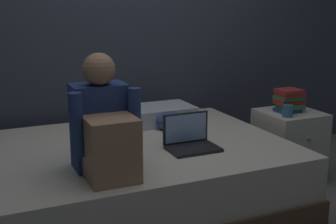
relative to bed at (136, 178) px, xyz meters
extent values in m
plane|color=gray|center=(0.20, -0.30, -0.23)|extent=(8.00, 8.00, 0.00)
cube|color=#383D4C|center=(0.20, 0.90, 1.12)|extent=(5.60, 0.10, 2.70)
cube|color=brown|center=(0.00, 0.00, -0.14)|extent=(2.00, 1.50, 0.19)
cube|color=beige|center=(0.00, 0.00, 0.10)|extent=(1.96, 1.46, 0.28)
cube|color=beige|center=(1.30, 0.03, 0.05)|extent=(0.44, 0.44, 0.56)
sphere|color=gray|center=(1.30, -0.19, 0.17)|extent=(0.04, 0.04, 0.04)
cube|color=navy|center=(-0.33, -0.31, 0.48)|extent=(0.30, 0.20, 0.48)
sphere|color=#A87C5E|center=(-0.33, -0.34, 0.80)|extent=(0.18, 0.18, 0.18)
cube|color=#A87C5E|center=(-0.33, -0.53, 0.41)|extent=(0.26, 0.24, 0.34)
cylinder|color=navy|center=(-0.49, -0.45, 0.54)|extent=(0.07, 0.07, 0.34)
cylinder|color=navy|center=(-0.17, -0.45, 0.54)|extent=(0.07, 0.07, 0.34)
cube|color=black|center=(0.29, -0.27, 0.25)|extent=(0.32, 0.22, 0.02)
cube|color=black|center=(0.29, -0.16, 0.36)|extent=(0.32, 0.01, 0.20)
cube|color=#8CB2EA|center=(0.29, -0.16, 0.36)|extent=(0.29, 0.00, 0.18)
cube|color=silver|center=(0.34, 0.45, 0.30)|extent=(0.56, 0.36, 0.13)
cube|color=#284C84|center=(1.27, 0.04, 0.34)|extent=(0.17, 0.15, 0.03)
cube|color=#387042|center=(1.28, 0.02, 0.37)|extent=(0.19, 0.13, 0.04)
cube|color=#9E2D28|center=(1.28, 0.03, 0.41)|extent=(0.22, 0.13, 0.04)
cube|color=#387042|center=(1.27, 0.03, 0.44)|extent=(0.20, 0.15, 0.03)
cube|color=#9E2D28|center=(1.28, 0.02, 0.47)|extent=(0.19, 0.14, 0.03)
cube|color=#9E2D28|center=(1.26, 0.02, 0.49)|extent=(0.18, 0.16, 0.03)
cylinder|color=teal|center=(1.17, -0.09, 0.37)|extent=(0.08, 0.08, 0.09)
ellipsoid|color=#3D4C8E|center=(0.33, 0.24, 0.28)|extent=(0.14, 0.12, 0.08)
ellipsoid|color=#8E3D47|center=(0.47, 0.19, 0.29)|extent=(0.20, 0.17, 0.11)
ellipsoid|color=#4C6B56|center=(0.47, 0.24, 0.30)|extent=(0.23, 0.20, 0.13)
ellipsoid|color=#3D4C8E|center=(0.37, 0.26, 0.30)|extent=(0.24, 0.20, 0.13)
camera|label=1|loc=(-0.96, -2.68, 1.15)|focal=47.99mm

